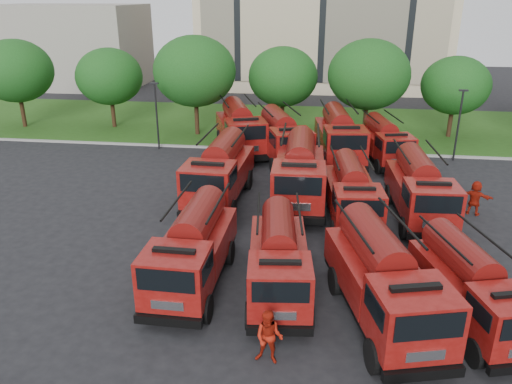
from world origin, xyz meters
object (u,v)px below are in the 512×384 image
at_px(firefighter_1, 269,361).
at_px(fire_truck_8, 240,128).
at_px(fire_truck_3, 472,287).
at_px(fire_truck_7, 420,189).
at_px(fire_truck_2, 383,279).
at_px(firefighter_4, 279,253).
at_px(fire_truck_4, 220,171).
at_px(fire_truck_5, 299,172).
at_px(fire_truck_10, 339,136).
at_px(firefighter_5, 472,214).
at_px(fire_truck_0, 193,249).
at_px(fire_truck_9, 282,137).
at_px(fire_truck_11, 384,142).
at_px(fire_truck_1, 279,259).
at_px(fire_truck_6, 351,193).

bearing_deg(firefighter_1, fire_truck_8, 109.74).
distance_m(fire_truck_3, fire_truck_7, 9.19).
relative_size(fire_truck_2, fire_truck_7, 1.05).
xyz_separation_m(fire_truck_8, firefighter_4, (4.39, -15.62, -1.81)).
bearing_deg(fire_truck_8, fire_truck_4, -106.19).
distance_m(fire_truck_5, fire_truck_10, 8.46).
bearing_deg(fire_truck_2, firefighter_5, 45.22).
relative_size(fire_truck_0, firefighter_4, 4.64).
xyz_separation_m(fire_truck_0, fire_truck_9, (2.23, 16.73, 0.14)).
xyz_separation_m(fire_truck_8, firefighter_5, (14.48, -9.85, -1.81)).
xyz_separation_m(fire_truck_2, fire_truck_11, (2.02, 18.95, -0.16)).
distance_m(fire_truck_1, fire_truck_5, 9.49).
distance_m(fire_truck_7, fire_truck_10, 10.23).
distance_m(fire_truck_5, firefighter_5, 9.71).
height_order(fire_truck_6, firefighter_5, fire_truck_6).
distance_m(fire_truck_0, fire_truck_3, 10.64).
distance_m(fire_truck_2, fire_truck_9, 18.97).
xyz_separation_m(fire_truck_5, fire_truck_9, (-1.62, 7.46, -0.08)).
xyz_separation_m(fire_truck_8, fire_truck_11, (10.54, -1.22, -0.29)).
xyz_separation_m(fire_truck_4, firefighter_5, (14.05, -0.22, -1.78)).
bearing_deg(fire_truck_11, fire_truck_5, -136.08).
bearing_deg(fire_truck_1, firefighter_5, 36.27).
distance_m(fire_truck_2, firefighter_4, 6.37).
bearing_deg(firefighter_4, fire_truck_6, -112.95).
distance_m(fire_truck_2, firefighter_1, 5.05).
bearing_deg(fire_truck_8, firefighter_5, -52.97).
xyz_separation_m(fire_truck_0, firefighter_1, (3.59, -4.37, -1.60)).
bearing_deg(fire_truck_11, fire_truck_10, 169.16).
relative_size(fire_truck_1, firefighter_1, 3.55).
relative_size(fire_truck_0, fire_truck_1, 1.04).
distance_m(fire_truck_4, fire_truck_6, 7.59).
height_order(fire_truck_11, firefighter_5, fire_truck_11).
bearing_deg(firefighter_5, fire_truck_11, -42.34).
bearing_deg(fire_truck_9, fire_truck_4, -129.80).
distance_m(fire_truck_5, fire_truck_8, 10.61).
xyz_separation_m(fire_truck_1, fire_truck_9, (-1.29, 16.93, 0.24)).
relative_size(fire_truck_2, fire_truck_11, 1.11).
bearing_deg(fire_truck_4, firefighter_4, -54.38).
bearing_deg(firefighter_1, fire_truck_9, 101.89).
relative_size(fire_truck_4, firefighter_1, 4.11).
bearing_deg(firefighter_5, fire_truck_4, 22.17).
height_order(fire_truck_3, firefighter_4, fire_truck_3).
bearing_deg(fire_truck_6, fire_truck_2, -90.59).
distance_m(fire_truck_0, fire_truck_1, 3.52).
bearing_deg(fire_truck_2, fire_truck_6, 80.11).
bearing_deg(fire_truck_6, fire_truck_8, 118.64).
relative_size(fire_truck_3, fire_truck_11, 0.96).
relative_size(fire_truck_2, firefighter_1, 4.03).
relative_size(fire_truck_8, firefighter_5, 4.34).
bearing_deg(firefighter_4, fire_truck_11, -96.64).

